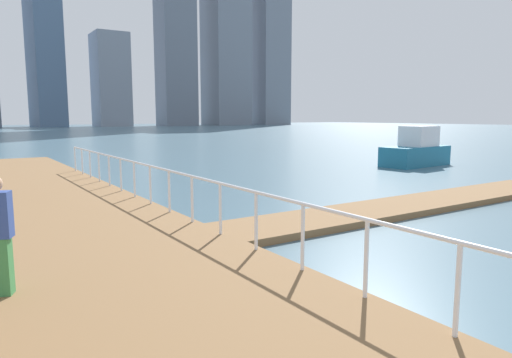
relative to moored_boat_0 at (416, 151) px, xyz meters
The scene contains 8 objects.
ground_plane 14.64m from the moored_boat_0, 168.82° to the left, with size 300.00×300.00×0.00m, color #476675.
floating_dock 12.92m from the moored_boat_0, 142.93° to the right, with size 15.09×2.00×0.18m, color olive.
boardwalk_railing 19.23m from the moored_boat_0, 155.40° to the right, with size 0.06×25.05×1.08m.
moored_boat_0 is the anchor object (origin of this frame).
skyline_tower_3 121.26m from the moored_boat_0, 89.89° to the left, with size 7.17×13.72×39.47m, color slate.
skyline_tower_4 116.17m from the moored_boat_0, 82.03° to the left, with size 8.79×10.39×25.54m, color gray.
skyline_tower_5 121.17m from the moored_boat_0, 72.72° to the left, with size 10.40×7.92×54.36m, color slate.
skyline_tower_7 136.83m from the moored_boat_0, 58.41° to the left, with size 9.80×11.00×67.21m, color slate.
Camera 1 is at (-7.57, 0.49, 2.78)m, focal length 32.18 mm.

